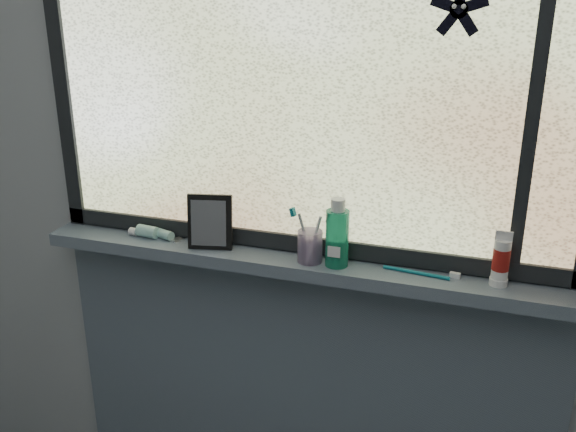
# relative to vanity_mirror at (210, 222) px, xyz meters

# --- Properties ---
(wall_back) EXTENTS (3.00, 0.01, 2.50)m
(wall_back) POSITION_rel_vanity_mirror_xyz_m (0.27, 0.08, 0.15)
(wall_back) COLOR #9EA3A8
(wall_back) RESTS_ON ground
(windowsill) EXTENTS (1.62, 0.14, 0.04)m
(windowsill) POSITION_rel_vanity_mirror_xyz_m (0.27, 0.01, -0.10)
(windowsill) COLOR slate
(windowsill) RESTS_ON wall_back
(sill_apron) EXTENTS (1.62, 0.02, 0.98)m
(sill_apron) POSITION_rel_vanity_mirror_xyz_m (0.27, 0.07, -0.61)
(sill_apron) COLOR slate
(sill_apron) RESTS_ON floor
(window_pane) EXTENTS (1.50, 0.01, 1.00)m
(window_pane) POSITION_rel_vanity_mirror_xyz_m (0.27, 0.06, 0.43)
(window_pane) COLOR silver
(window_pane) RESTS_ON wall_back
(frame_bottom) EXTENTS (1.60, 0.03, 0.05)m
(frame_bottom) POSITION_rel_vanity_mirror_xyz_m (0.27, 0.06, -0.05)
(frame_bottom) COLOR black
(frame_bottom) RESTS_ON windowsill
(frame_left) EXTENTS (0.05, 0.03, 1.10)m
(frame_left) POSITION_rel_vanity_mirror_xyz_m (-0.51, 0.06, 0.43)
(frame_left) COLOR black
(frame_left) RESTS_ON wall_back
(frame_mullion) EXTENTS (0.03, 0.03, 1.00)m
(frame_mullion) POSITION_rel_vanity_mirror_xyz_m (0.87, 0.06, 0.43)
(frame_mullion) COLOR black
(frame_mullion) RESTS_ON wall_back
(starfish_sticker) EXTENTS (0.15, 0.02, 0.15)m
(starfish_sticker) POSITION_rel_vanity_mirror_xyz_m (0.67, 0.05, 0.62)
(starfish_sticker) COLOR black
(starfish_sticker) RESTS_ON window_pane
(vanity_mirror) EXTENTS (0.15, 0.10, 0.17)m
(vanity_mirror) POSITION_rel_vanity_mirror_xyz_m (0.00, 0.00, 0.00)
(vanity_mirror) COLOR black
(vanity_mirror) RESTS_ON windowsill
(toothpaste_tube) EXTENTS (0.22, 0.09, 0.04)m
(toothpaste_tube) POSITION_rel_vanity_mirror_xyz_m (-0.20, 0.01, -0.06)
(toothpaste_tube) COLOR white
(toothpaste_tube) RESTS_ON windowsill
(toothbrush_cup) EXTENTS (0.09, 0.09, 0.09)m
(toothbrush_cup) POSITION_rel_vanity_mirror_xyz_m (0.31, -0.00, -0.04)
(toothbrush_cup) COLOR #C5A3D8
(toothbrush_cup) RESTS_ON windowsill
(toothbrush_lying) EXTENTS (0.23, 0.05, 0.02)m
(toothbrush_lying) POSITION_rel_vanity_mirror_xyz_m (0.62, 0.01, -0.08)
(toothbrush_lying) COLOR #0D6A78
(toothbrush_lying) RESTS_ON windowsill
(mouthwash_bottle) EXTENTS (0.07, 0.07, 0.17)m
(mouthwash_bottle) POSITION_rel_vanity_mirror_xyz_m (0.39, -0.00, 0.02)
(mouthwash_bottle) COLOR #1FA376
(mouthwash_bottle) RESTS_ON windowsill
(cream_tube) EXTENTS (0.05, 0.05, 0.11)m
(cream_tube) POSITION_rel_vanity_mirror_xyz_m (0.84, 0.01, -0.00)
(cream_tube) COLOR silver
(cream_tube) RESTS_ON windowsill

